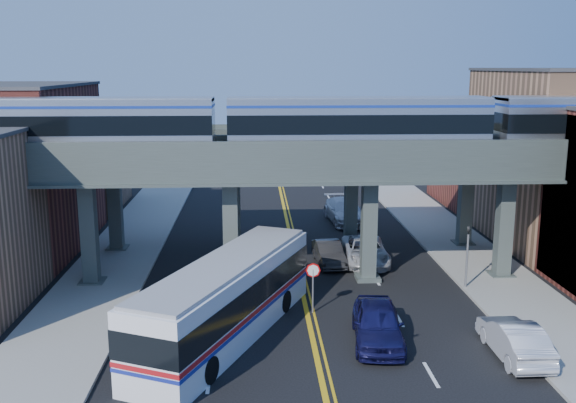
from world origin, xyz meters
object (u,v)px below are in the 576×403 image
(car_lane_c, at_px, (365,251))
(transit_train, at_px, (358,123))
(car_lane_b, at_px, (329,253))
(car_parked_curb, at_px, (514,339))
(transit_bus, at_px, (227,300))
(car_lane_a, at_px, (378,323))
(car_lane_d, at_px, (345,211))
(stop_sign, at_px, (313,280))
(traffic_signal, at_px, (467,250))

(car_lane_c, bearing_deg, transit_train, -107.90)
(car_lane_b, height_order, car_parked_curb, car_parked_curb)
(transit_train, height_order, transit_bus, transit_train)
(car_lane_a, bearing_deg, car_lane_c, 89.01)
(car_lane_d, distance_m, car_parked_curb, 24.99)
(stop_sign, xyz_separation_m, car_parked_curb, (8.20, -5.52, -0.94))
(stop_sign, bearing_deg, car_lane_b, 77.73)
(transit_bus, distance_m, car_lane_d, 23.52)
(transit_bus, bearing_deg, transit_train, -18.49)
(car_lane_c, relative_size, car_parked_curb, 1.17)
(transit_train, bearing_deg, car_lane_b, 110.60)
(transit_train, relative_size, car_lane_d, 7.06)
(transit_train, xyz_separation_m, car_lane_b, (-1.15, 3.07, -8.45))
(car_lane_a, distance_m, car_lane_c, 12.09)
(car_lane_a, bearing_deg, car_lane_b, 100.22)
(car_lane_b, relative_size, car_lane_d, 0.69)
(traffic_signal, xyz_separation_m, car_lane_a, (-6.30, -6.78, -1.38))
(transit_train, bearing_deg, car_lane_d, 84.24)
(car_lane_c, height_order, car_parked_curb, car_parked_curb)
(transit_bus, distance_m, car_parked_curb, 12.78)
(transit_bus, xyz_separation_m, car_lane_d, (8.57, 21.89, -0.87))
(car_lane_b, height_order, car_lane_c, car_lane_c)
(transit_bus, height_order, car_parked_curb, transit_bus)
(traffic_signal, relative_size, transit_bus, 0.30)
(car_lane_b, bearing_deg, traffic_signal, -39.64)
(transit_train, distance_m, car_lane_c, 9.05)
(traffic_signal, distance_m, car_parked_curb, 8.68)
(traffic_signal, bearing_deg, car_lane_c, 132.63)
(transit_bus, relative_size, car_lane_b, 3.08)
(car_lane_c, bearing_deg, car_lane_a, -94.73)
(transit_train, relative_size, stop_sign, 17.12)
(traffic_signal, height_order, car_parked_curb, traffic_signal)
(car_lane_a, distance_m, car_lane_b, 11.88)
(stop_sign, bearing_deg, car_lane_c, 63.48)
(car_lane_b, bearing_deg, car_lane_a, -90.21)
(stop_sign, distance_m, car_parked_curb, 9.93)
(car_lane_b, relative_size, car_parked_curb, 0.89)
(traffic_signal, relative_size, car_lane_c, 0.71)
(car_lane_a, relative_size, car_lane_b, 1.23)
(traffic_signal, relative_size, car_lane_b, 0.93)
(car_lane_d, xyz_separation_m, car_parked_curb, (3.86, -24.69, -0.11))
(traffic_signal, distance_m, car_lane_a, 9.36)
(car_lane_b, relative_size, car_lane_c, 0.76)
(car_lane_d, bearing_deg, car_parked_curb, -86.24)
(car_lane_b, distance_m, car_parked_curb, 15.05)
(transit_train, height_order, traffic_signal, transit_train)
(car_lane_b, bearing_deg, car_lane_c, -0.76)
(traffic_signal, height_order, car_lane_b, traffic_signal)
(transit_bus, bearing_deg, stop_sign, -32.99)
(traffic_signal, relative_size, car_lane_d, 0.64)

